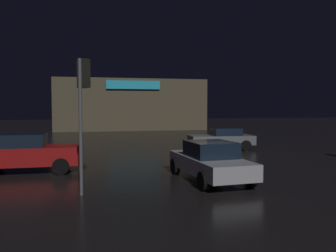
# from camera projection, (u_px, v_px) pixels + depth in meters

# --- Properties ---
(ground_plane) EXTENTS (120.00, 120.00, 0.00)m
(ground_plane) POSITION_uv_depth(u_px,v_px,m) (217.00, 155.00, 19.37)
(ground_plane) COLOR black
(store_building) EXTENTS (17.59, 8.42, 5.99)m
(store_building) POSITION_uv_depth(u_px,v_px,m) (129.00, 105.00, 42.90)
(store_building) COLOR brown
(store_building) RESTS_ON ground
(traffic_signal_main) EXTENTS (0.42, 0.42, 4.19)m
(traffic_signal_main) POSITION_uv_depth(u_px,v_px,m) (83.00, 91.00, 10.57)
(traffic_signal_main) COLOR #595B60
(traffic_signal_main) RESTS_ON ground
(car_near) EXTENTS (4.17, 2.25, 1.38)m
(car_near) POSITION_uv_depth(u_px,v_px,m) (222.00, 138.00, 22.15)
(car_near) COLOR slate
(car_near) RESTS_ON ground
(car_far) EXTENTS (4.28, 2.03, 1.62)m
(car_far) POSITION_uv_depth(u_px,v_px,m) (25.00, 152.00, 14.34)
(car_far) COLOR #A51414
(car_far) RESTS_ON ground
(car_crossing) EXTENTS (2.24, 4.54, 1.45)m
(car_crossing) POSITION_uv_depth(u_px,v_px,m) (210.00, 161.00, 12.76)
(car_crossing) COLOR #B7B7BF
(car_crossing) RESTS_ON ground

